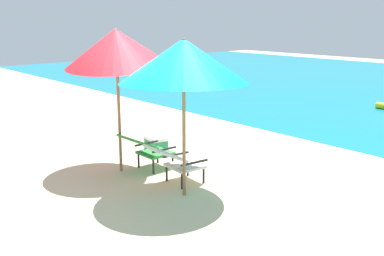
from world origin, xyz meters
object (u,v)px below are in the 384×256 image
lounge_chair_left (147,148)px  lounge_chair_right (176,160)px  cooler_box (156,144)px  beach_umbrella_left (116,48)px  beach_umbrella_right (184,61)px

lounge_chair_left → lounge_chair_right: (0.86, -0.06, 0.00)m
lounge_chair_left → cooler_box: bearing=135.8°
beach_umbrella_left → beach_umbrella_right: bearing=4.4°
lounge_chair_right → beach_umbrella_left: bearing=-164.6°
lounge_chair_right → beach_umbrella_right: beach_umbrella_right is taller
beach_umbrella_left → cooler_box: size_ratio=4.89×
beach_umbrella_right → cooler_box: bearing=153.9°
beach_umbrella_left → beach_umbrella_right: 1.57m
lounge_chair_right → beach_umbrella_left: 2.07m
lounge_chair_left → cooler_box: (-0.79, 0.77, -0.24)m
lounge_chair_left → beach_umbrella_left: bearing=-126.1°
lounge_chair_right → beach_umbrella_right: (0.43, -0.19, 1.59)m
beach_umbrella_right → cooler_box: (-2.08, 1.02, -1.84)m
beach_umbrella_left → cooler_box: beach_umbrella_left is taller
lounge_chair_left → beach_umbrella_left: (-0.27, -0.37, 1.71)m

